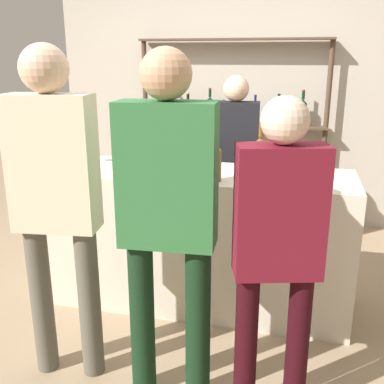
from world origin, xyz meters
The scene contains 14 objects.
ground_plane centered at (0.00, 0.00, 0.00)m, with size 16.00×16.00×0.00m, color #9E8466.
bar_counter centered at (0.00, 0.00, 0.49)m, with size 2.17×0.64×0.97m, color beige.
back_wall centered at (0.00, 1.92, 1.40)m, with size 3.77×0.12×2.80m, color #B2A899.
back_shelf centered at (-0.01, 1.74, 1.23)m, with size 1.92×0.18×1.89m.
counter_bottle_0 centered at (-0.37, 0.03, 1.11)m, with size 0.09×0.09×0.35m.
counter_bottle_1 centered at (-0.22, -0.19, 1.10)m, with size 0.07×0.07×0.36m.
counter_bottle_2 centered at (0.20, -0.20, 1.10)m, with size 0.08×0.08×0.34m.
counter_bottle_3 centered at (0.45, 0.07, 1.10)m, with size 0.08×0.08×0.34m.
wine_glass centered at (-0.77, 0.12, 1.09)m, with size 0.08×0.08×0.16m.
cork_jar centered at (-0.09, -0.08, 1.05)m, with size 0.12×0.12×0.16m.
customer_left centered at (-0.49, -0.92, 1.06)m, with size 0.45×0.24×1.78m.
server_behind_counter centered at (0.18, 0.77, 0.94)m, with size 0.40×0.21×1.58m.
customer_center centered at (0.12, -0.96, 1.04)m, with size 0.47×0.23×1.76m.
customer_right centered at (0.63, -0.97, 0.93)m, with size 0.42×0.27×1.57m.
Camera 1 is at (0.70, -2.87, 1.72)m, focal length 42.00 mm.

